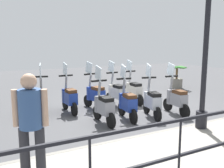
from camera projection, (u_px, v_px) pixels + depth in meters
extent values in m
plane|color=#4C4C4F|center=(129.00, 112.00, 7.82)|extent=(28.00, 28.00, 0.00)
cube|color=gray|center=(213.00, 147.00, 5.01)|extent=(2.20, 20.00, 0.15)
cube|color=gray|center=(177.00, 131.00, 5.93)|extent=(0.10, 20.00, 0.15)
cylinder|color=black|center=(179.00, 159.00, 3.19)|extent=(0.03, 0.03, 1.05)
cylinder|color=black|center=(201.00, 119.00, 5.91)|extent=(0.26, 0.26, 0.40)
cylinder|color=black|center=(207.00, 33.00, 5.57)|extent=(0.12, 0.12, 4.44)
cylinder|color=#28282D|center=(25.00, 156.00, 3.56)|extent=(0.14, 0.14, 0.82)
cylinder|color=#28282D|center=(41.00, 155.00, 3.57)|extent=(0.14, 0.14, 0.82)
cylinder|color=#335184|center=(30.00, 109.00, 3.45)|extent=(0.42, 0.42, 0.55)
sphere|color=tan|center=(29.00, 81.00, 3.39)|extent=(0.22, 0.22, 0.22)
cylinder|color=tan|center=(15.00, 108.00, 3.43)|extent=(0.09, 0.09, 0.52)
cylinder|color=tan|center=(45.00, 108.00, 3.46)|extent=(0.09, 0.09, 0.52)
cylinder|color=slate|center=(176.00, 83.00, 11.94)|extent=(0.56, 0.56, 0.45)
cylinder|color=brown|center=(177.00, 73.00, 11.86)|extent=(0.10, 0.10, 0.50)
ellipsoid|color=#387A33|center=(173.00, 67.00, 12.03)|extent=(0.56, 0.16, 0.10)
ellipsoid|color=#387A33|center=(181.00, 68.00, 11.59)|extent=(0.56, 0.16, 0.10)
ellipsoid|color=#387A33|center=(173.00, 67.00, 11.70)|extent=(0.56, 0.16, 0.10)
ellipsoid|color=#387A33|center=(181.00, 67.00, 11.93)|extent=(0.56, 0.16, 0.10)
ellipsoid|color=#387A33|center=(172.00, 67.00, 11.88)|extent=(0.56, 0.16, 0.10)
ellipsoid|color=#387A33|center=(183.00, 67.00, 11.74)|extent=(0.56, 0.16, 0.10)
cylinder|color=black|center=(168.00, 105.00, 7.94)|extent=(0.41, 0.12, 0.40)
cylinder|color=black|center=(185.00, 111.00, 7.18)|extent=(0.41, 0.12, 0.40)
cube|color=gray|center=(178.00, 99.00, 7.44)|extent=(0.62, 0.33, 0.36)
cube|color=gray|center=(172.00, 97.00, 7.70)|extent=(0.15, 0.31, 0.44)
cube|color=#4C2D19|center=(180.00, 92.00, 7.34)|extent=(0.42, 0.29, 0.10)
cylinder|color=gray|center=(171.00, 85.00, 7.69)|extent=(0.19, 0.09, 0.55)
cube|color=black|center=(172.00, 76.00, 7.65)|extent=(0.10, 0.44, 0.05)
cube|color=silver|center=(171.00, 70.00, 7.67)|extent=(0.39, 0.06, 0.42)
cylinder|color=black|center=(146.00, 107.00, 7.66)|extent=(0.41, 0.18, 0.40)
cylinder|color=black|center=(158.00, 114.00, 6.86)|extent=(0.41, 0.18, 0.40)
cube|color=#B7BCC6|center=(153.00, 102.00, 7.13)|extent=(0.65, 0.42, 0.36)
cube|color=#B7BCC6|center=(149.00, 99.00, 7.41)|extent=(0.19, 0.32, 0.44)
cube|color=black|center=(154.00, 94.00, 7.03)|extent=(0.45, 0.35, 0.10)
cylinder|color=gray|center=(149.00, 87.00, 7.40)|extent=(0.19, 0.11, 0.55)
cube|color=black|center=(149.00, 78.00, 7.36)|extent=(0.17, 0.44, 0.05)
cube|color=silver|center=(148.00, 71.00, 7.38)|extent=(0.38, 0.12, 0.42)
cylinder|color=black|center=(122.00, 109.00, 7.42)|extent=(0.41, 0.14, 0.40)
cylinder|color=black|center=(133.00, 117.00, 6.65)|extent=(0.41, 0.14, 0.40)
cube|color=navy|center=(128.00, 104.00, 6.91)|extent=(0.63, 0.36, 0.36)
cube|color=navy|center=(124.00, 101.00, 7.18)|extent=(0.16, 0.31, 0.44)
cube|color=#4C2D19|center=(130.00, 96.00, 6.81)|extent=(0.43, 0.31, 0.10)
cylinder|color=gray|center=(124.00, 88.00, 7.18)|extent=(0.19, 0.10, 0.55)
cube|color=black|center=(124.00, 79.00, 7.13)|extent=(0.12, 0.44, 0.05)
cube|color=silver|center=(123.00, 72.00, 7.15)|extent=(0.39, 0.08, 0.42)
cylinder|color=black|center=(97.00, 113.00, 7.03)|extent=(0.40, 0.08, 0.40)
cylinder|color=black|center=(111.00, 121.00, 6.31)|extent=(0.40, 0.08, 0.40)
cube|color=gray|center=(105.00, 107.00, 6.55)|extent=(0.60, 0.28, 0.36)
cube|color=gray|center=(100.00, 104.00, 6.80)|extent=(0.12, 0.30, 0.44)
cube|color=black|center=(106.00, 99.00, 6.45)|extent=(0.40, 0.26, 0.10)
cylinder|color=gray|center=(99.00, 91.00, 6.80)|extent=(0.18, 0.07, 0.55)
cube|color=black|center=(99.00, 81.00, 6.75)|extent=(0.06, 0.44, 0.05)
cube|color=silver|center=(98.00, 73.00, 6.77)|extent=(0.39, 0.03, 0.42)
cylinder|color=black|center=(127.00, 96.00, 9.26)|extent=(0.40, 0.09, 0.40)
cylinder|color=black|center=(140.00, 100.00, 8.52)|extent=(0.40, 0.09, 0.40)
cube|color=beige|center=(135.00, 91.00, 8.77)|extent=(0.61, 0.29, 0.36)
cube|color=beige|center=(130.00, 89.00, 9.02)|extent=(0.13, 0.30, 0.44)
cube|color=black|center=(136.00, 84.00, 8.67)|extent=(0.41, 0.27, 0.10)
cylinder|color=gray|center=(130.00, 79.00, 9.02)|extent=(0.18, 0.07, 0.55)
cube|color=black|center=(130.00, 71.00, 8.97)|extent=(0.07, 0.44, 0.05)
cube|color=silver|center=(129.00, 66.00, 8.99)|extent=(0.39, 0.04, 0.42)
cylinder|color=black|center=(110.00, 98.00, 8.84)|extent=(0.41, 0.12, 0.40)
cylinder|color=black|center=(124.00, 103.00, 8.16)|extent=(0.41, 0.12, 0.40)
cube|color=beige|center=(118.00, 93.00, 8.38)|extent=(0.62, 0.34, 0.36)
cube|color=beige|center=(113.00, 91.00, 8.62)|extent=(0.15, 0.31, 0.44)
cube|color=black|center=(119.00, 86.00, 8.29)|extent=(0.42, 0.30, 0.10)
cylinder|color=gray|center=(112.00, 81.00, 8.61)|extent=(0.19, 0.09, 0.55)
cube|color=black|center=(112.00, 73.00, 8.56)|extent=(0.10, 0.44, 0.05)
cube|color=silver|center=(111.00, 67.00, 8.58)|extent=(0.39, 0.07, 0.42)
cylinder|color=black|center=(88.00, 101.00, 8.45)|extent=(0.41, 0.16, 0.40)
cylinder|color=black|center=(103.00, 105.00, 7.83)|extent=(0.41, 0.16, 0.40)
cube|color=navy|center=(97.00, 95.00, 8.03)|extent=(0.65, 0.40, 0.36)
cube|color=navy|center=(91.00, 93.00, 8.25)|extent=(0.18, 0.32, 0.44)
cube|color=#4C2D19|center=(98.00, 88.00, 7.94)|extent=(0.45, 0.34, 0.10)
cylinder|color=gray|center=(90.00, 82.00, 8.23)|extent=(0.19, 0.11, 0.55)
cube|color=black|center=(90.00, 74.00, 8.19)|extent=(0.15, 0.44, 0.05)
cube|color=silver|center=(89.00, 68.00, 8.20)|extent=(0.39, 0.11, 0.42)
cylinder|color=black|center=(65.00, 103.00, 8.10)|extent=(0.40, 0.09, 0.40)
cylinder|color=black|center=(74.00, 109.00, 7.38)|extent=(0.40, 0.09, 0.40)
cube|color=navy|center=(70.00, 98.00, 7.62)|extent=(0.61, 0.29, 0.36)
cube|color=navy|center=(67.00, 96.00, 7.86)|extent=(0.13, 0.30, 0.44)
cube|color=#4C2D19|center=(71.00, 91.00, 7.52)|extent=(0.41, 0.27, 0.10)
cylinder|color=gray|center=(66.00, 84.00, 7.86)|extent=(0.18, 0.07, 0.55)
cube|color=black|center=(66.00, 76.00, 7.81)|extent=(0.07, 0.44, 0.05)
cube|color=silver|center=(65.00, 69.00, 7.83)|extent=(0.39, 0.04, 0.42)
cylinder|color=black|center=(42.00, 105.00, 7.85)|extent=(0.41, 0.18, 0.40)
cylinder|color=black|center=(41.00, 112.00, 7.06)|extent=(0.41, 0.18, 0.40)
cube|color=black|center=(41.00, 100.00, 7.33)|extent=(0.65, 0.42, 0.36)
cube|color=black|center=(42.00, 97.00, 7.60)|extent=(0.19, 0.32, 0.44)
cube|color=#4C2D19|center=(41.00, 93.00, 7.22)|extent=(0.45, 0.35, 0.10)
cylinder|color=gray|center=(41.00, 86.00, 7.60)|extent=(0.19, 0.11, 0.55)
cube|color=black|center=(41.00, 77.00, 7.56)|extent=(0.17, 0.44, 0.05)
cube|color=silver|center=(40.00, 70.00, 7.58)|extent=(0.38, 0.13, 0.42)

